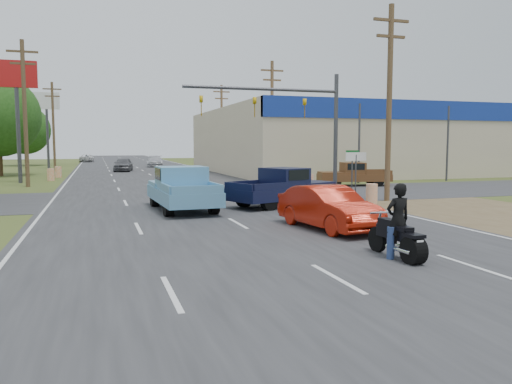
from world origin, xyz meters
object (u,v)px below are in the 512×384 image
object	(u,v)px
red_convertible	(328,208)
distant_car_white	(87,158)
blue_pickup	(181,188)
brown_pickup	(352,174)
distant_car_grey	(123,165)
distant_car_silver	(155,161)
navy_pickup	(285,187)
motorcycle	(399,240)
rider	(398,223)

from	to	relation	value
red_convertible	distant_car_white	world-z (taller)	red_convertible
blue_pickup	distant_car_white	world-z (taller)	blue_pickup
brown_pickup	distant_car_white	bearing A→B (deg)	31.33
distant_car_grey	distant_car_silver	world-z (taller)	distant_car_grey
navy_pickup	distant_car_silver	bearing A→B (deg)	158.61
navy_pickup	distant_car_white	world-z (taller)	navy_pickup
red_convertible	distant_car_silver	world-z (taller)	red_convertible
red_convertible	motorcycle	world-z (taller)	red_convertible
navy_pickup	distant_car_white	xyz separation A→B (m)	(-10.13, 66.57, -0.28)
blue_pickup	rider	bearing A→B (deg)	-74.53
motorcycle	distant_car_silver	size ratio (longest dim) A/B	0.45
red_convertible	navy_pickup	distance (m)	6.82
rider	navy_pickup	world-z (taller)	rider
blue_pickup	brown_pickup	bearing A→B (deg)	31.89
brown_pickup	distant_car_white	xyz separation A→B (m)	(-18.89, 57.16, -0.20)
red_convertible	distant_car_white	size ratio (longest dim) A/B	0.98
motorcycle	brown_pickup	bearing A→B (deg)	61.46
rider	distant_car_silver	bearing A→B (deg)	-92.93
rider	distant_car_grey	size ratio (longest dim) A/B	0.42
distant_car_grey	distant_car_white	xyz separation A→B (m)	(-4.36, 32.37, -0.11)
navy_pickup	distant_car_grey	distance (m)	34.68
red_convertible	navy_pickup	size ratio (longest dim) A/B	0.77
blue_pickup	distant_car_grey	xyz separation A→B (m)	(-0.81, 34.21, -0.24)
red_convertible	motorcycle	bearing A→B (deg)	-101.42
navy_pickup	brown_pickup	bearing A→B (deg)	114.15
motorcycle	distant_car_silver	world-z (taller)	distant_car_silver
distant_car_grey	distant_car_silver	xyz separation A→B (m)	(4.60, 10.56, -0.03)
red_convertible	distant_car_grey	distance (m)	41.22
blue_pickup	distant_car_silver	world-z (taller)	blue_pickup
blue_pickup	distant_car_silver	distance (m)	44.93
rider	distant_car_grey	world-z (taller)	rider
distant_car_silver	distant_car_white	bearing A→B (deg)	119.96
rider	red_convertible	bearing A→B (deg)	-96.34
distant_car_grey	rider	bearing A→B (deg)	-74.73
motorcycle	distant_car_white	xyz separation A→B (m)	(-8.87, 77.97, 0.14)
blue_pickup	distant_car_silver	bearing A→B (deg)	82.57
motorcycle	brown_pickup	xyz separation A→B (m)	(10.02, 20.81, 0.34)
distant_car_silver	navy_pickup	bearing A→B (deg)	-80.89
rider	navy_pickup	xyz separation A→B (m)	(1.26, 11.34, -0.01)
rider	distant_car_silver	world-z (taller)	rider
red_convertible	blue_pickup	bearing A→B (deg)	112.59
brown_pickup	distant_car_grey	distance (m)	28.73
brown_pickup	rider	bearing A→B (deg)	167.25
navy_pickup	distant_car_white	distance (m)	67.33
navy_pickup	distant_car_silver	distance (m)	44.77
red_convertible	motorcycle	size ratio (longest dim) A/B	2.02
brown_pickup	distant_car_grey	size ratio (longest dim) A/B	1.21
motorcycle	distant_car_white	bearing A→B (deg)	93.66
distant_car_grey	distant_car_white	world-z (taller)	distant_car_grey
motorcycle	distant_car_silver	xyz separation A→B (m)	(0.09, 56.16, 0.22)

